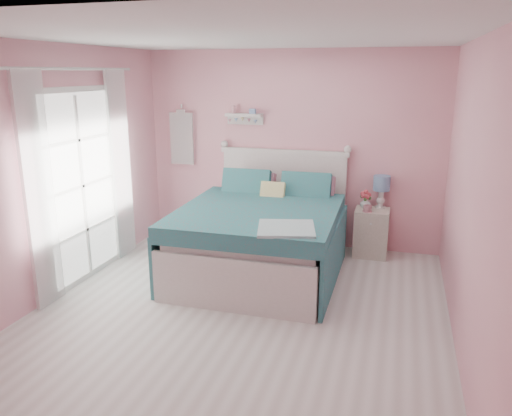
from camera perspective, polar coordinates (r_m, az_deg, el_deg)
The scene contains 13 objects.
floor at distance 5.06m, azimuth -1.95°, elevation -11.89°, with size 4.50×4.50×0.00m, color beige.
room_shell at distance 4.56m, azimuth -2.13°, elevation 6.11°, with size 4.50×4.50×4.50m.
bed at distance 5.90m, azimuth 0.72°, elevation -3.31°, with size 1.80×2.27×1.31m.
nightstand at distance 6.60m, azimuth 13.02°, elevation -2.74°, with size 0.42×0.42×0.61m.
table_lamp at distance 6.56m, azimuth 14.15°, elevation 2.50°, with size 0.21×0.21×0.42m.
vase at distance 6.56m, azimuth 12.39°, elevation 0.58°, with size 0.13×0.13×0.14m, color silver.
teacup at distance 6.40m, azimuth 12.62°, elevation -0.05°, with size 0.11×0.11×0.08m, color #C88690.
roses at distance 6.53m, azimuth 12.42°, elevation 1.50°, with size 0.14×0.11×0.12m.
wall_shelf at distance 6.80m, azimuth -1.34°, elevation 10.45°, with size 0.50×0.15×0.25m.
hanging_dress at distance 7.16m, azimuth -8.48°, elevation 7.85°, with size 0.34×0.03×0.72m, color white.
french_door at distance 5.90m, azimuth -19.29°, elevation 2.35°, with size 0.04×1.32×2.16m.
curtain_near at distance 5.28m, azimuth -23.56°, elevation 1.64°, with size 0.04×0.40×2.32m, color white.
curtain_far at distance 6.46m, azimuth -15.23°, elevation 4.70°, with size 0.04×0.40×2.32m, color white.
Camera 1 is at (1.42, -4.27, 2.31)m, focal length 35.00 mm.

